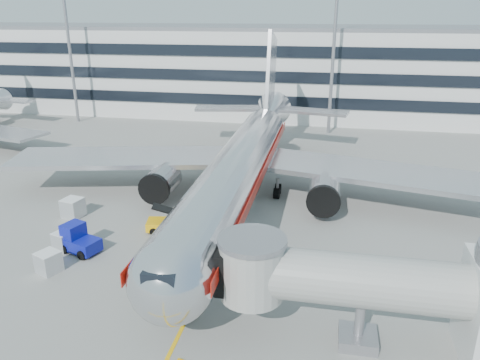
% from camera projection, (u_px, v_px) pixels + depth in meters
% --- Properties ---
extents(ground, '(180.00, 180.00, 0.00)m').
position_uv_depth(ground, '(216.00, 259.00, 36.64)').
color(ground, gray).
rests_on(ground, ground).
extents(lead_in_line, '(0.25, 70.00, 0.01)m').
position_uv_depth(lead_in_line, '(240.00, 209.00, 45.86)').
color(lead_in_line, '#FBB80D').
rests_on(lead_in_line, ground).
extents(main_jet, '(50.95, 48.70, 16.06)m').
position_uv_depth(main_jet, '(243.00, 162.00, 45.99)').
color(main_jet, silver).
rests_on(main_jet, ground).
extents(jet_bridge, '(17.80, 4.50, 7.00)m').
position_uv_depth(jet_bridge, '(394.00, 289.00, 25.76)').
color(jet_bridge, silver).
rests_on(jet_bridge, ground).
extents(terminal, '(150.00, 24.25, 15.60)m').
position_uv_depth(terminal, '(289.00, 70.00, 87.39)').
color(terminal, silver).
rests_on(terminal, ground).
extents(light_mast_west, '(2.40, 1.20, 25.45)m').
position_uv_depth(light_mast_west, '(68.00, 32.00, 76.52)').
color(light_mast_west, gray).
rests_on(light_mast_west, ground).
extents(light_mast_centre, '(2.40, 1.20, 25.45)m').
position_uv_depth(light_mast_centre, '(335.00, 35.00, 68.82)').
color(light_mast_centre, gray).
rests_on(light_mast_centre, ground).
extents(belt_loader, '(5.28, 2.64, 2.46)m').
position_uv_depth(belt_loader, '(175.00, 224.00, 41.01)').
color(belt_loader, '#F6B10A').
rests_on(belt_loader, ground).
extents(baggage_tug, '(3.54, 2.81, 2.34)m').
position_uv_depth(baggage_tug, '(78.00, 240.00, 37.43)').
color(baggage_tug, '#0D1699').
rests_on(baggage_tug, ground).
extents(cargo_container_left, '(1.97, 1.97, 1.59)m').
position_uv_depth(cargo_container_left, '(49.00, 262.00, 34.59)').
color(cargo_container_left, silver).
rests_on(cargo_container_left, ground).
extents(cargo_container_right, '(1.99, 1.99, 1.80)m').
position_uv_depth(cargo_container_right, '(73.00, 208.00, 43.79)').
color(cargo_container_right, silver).
rests_on(cargo_container_right, ground).
extents(cargo_container_front, '(1.76, 1.76, 1.47)m').
position_uv_depth(cargo_container_front, '(64.00, 241.00, 37.92)').
color(cargo_container_front, silver).
rests_on(cargo_container_front, ground).
extents(ramp_worker, '(0.66, 0.75, 1.73)m').
position_uv_depth(ramp_worker, '(76.00, 242.00, 37.38)').
color(ramp_worker, '#A3E818').
rests_on(ramp_worker, ground).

